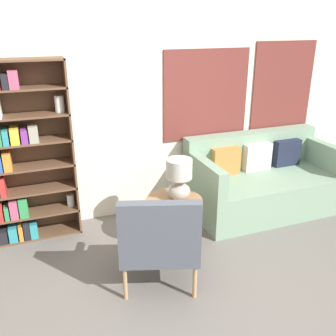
{
  "coord_description": "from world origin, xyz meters",
  "views": [
    {
      "loc": [
        -1.12,
        -2.06,
        2.22
      ],
      "look_at": [
        0.07,
        1.09,
        0.9
      ],
      "focal_mm": 40.0,
      "sensor_mm": 36.0,
      "label": 1
    }
  ],
  "objects_px": {
    "bookshelf": "(14,158)",
    "side_table": "(174,204)",
    "armchair": "(160,239)",
    "couch": "(262,182)",
    "table_lamp": "(179,178)"
  },
  "relations": [
    {
      "from": "side_table",
      "to": "table_lamp",
      "type": "bearing_deg",
      "value": -2.08
    },
    {
      "from": "side_table",
      "to": "table_lamp",
      "type": "xyz_separation_m",
      "value": [
        0.05,
        -0.0,
        0.28
      ]
    },
    {
      "from": "armchair",
      "to": "couch",
      "type": "distance_m",
      "value": 2.02
    },
    {
      "from": "side_table",
      "to": "table_lamp",
      "type": "distance_m",
      "value": 0.28
    },
    {
      "from": "bookshelf",
      "to": "side_table",
      "type": "height_order",
      "value": "bookshelf"
    },
    {
      "from": "bookshelf",
      "to": "couch",
      "type": "distance_m",
      "value": 2.9
    },
    {
      "from": "armchair",
      "to": "couch",
      "type": "relative_size",
      "value": 0.5
    },
    {
      "from": "armchair",
      "to": "side_table",
      "type": "distance_m",
      "value": 0.74
    },
    {
      "from": "armchair",
      "to": "couch",
      "type": "bearing_deg",
      "value": 30.78
    },
    {
      "from": "armchair",
      "to": "couch",
      "type": "xyz_separation_m",
      "value": [
        1.73,
        1.03,
        -0.16
      ]
    },
    {
      "from": "couch",
      "to": "side_table",
      "type": "bearing_deg",
      "value": -163.59
    },
    {
      "from": "table_lamp",
      "to": "armchair",
      "type": "bearing_deg",
      "value": -124.59
    },
    {
      "from": "armchair",
      "to": "table_lamp",
      "type": "distance_m",
      "value": 0.81
    },
    {
      "from": "bookshelf",
      "to": "table_lamp",
      "type": "xyz_separation_m",
      "value": [
        1.53,
        -0.7,
        -0.18
      ]
    },
    {
      "from": "bookshelf",
      "to": "side_table",
      "type": "bearing_deg",
      "value": -25.21
    }
  ]
}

